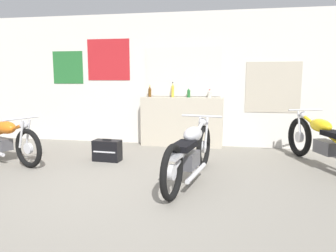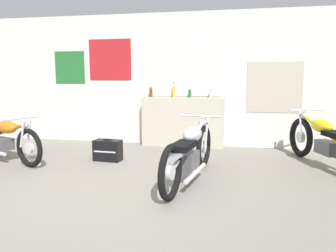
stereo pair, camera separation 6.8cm
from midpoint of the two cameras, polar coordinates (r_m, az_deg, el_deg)
name	(u,v)px [view 1 (the left image)]	position (r m, az deg, el deg)	size (l,w,h in m)	color
ground_plane	(114,191)	(4.39, -9.81, -11.09)	(24.00, 24.00, 0.00)	gray
wall_back	(163,80)	(7.13, -1.14, 8.06)	(10.00, 0.07, 2.80)	silver
sill_counter	(182,122)	(6.94, 2.09, 0.72)	(1.72, 0.28, 1.04)	#B7AD99
bottle_leftmost	(150,92)	(7.05, -3.48, 5.97)	(0.06, 0.06, 0.24)	#5B3814
bottle_left_center	(173,90)	(6.92, 0.53, 6.21)	(0.06, 0.06, 0.32)	gold
bottle_center	(189,93)	(6.86, 3.34, 5.75)	(0.07, 0.07, 0.20)	#23662D
bottle_right_center	(210,94)	(6.86, 6.97, 5.56)	(0.08, 0.08, 0.17)	#B7B2A8
motorcycle_silver	(190,152)	(4.61, 3.51, -4.49)	(0.64, 2.21, 0.88)	black
motorcycle_orange	(3,139)	(6.36, -27.14, -2.02)	(1.95, 0.94, 0.82)	black
motorcycle_yellow	(324,141)	(5.90, 25.26, -2.42)	(0.91, 2.13, 0.90)	black
hard_case_black	(107,150)	(5.87, -10.87, -4.21)	(0.49, 0.28, 0.39)	black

